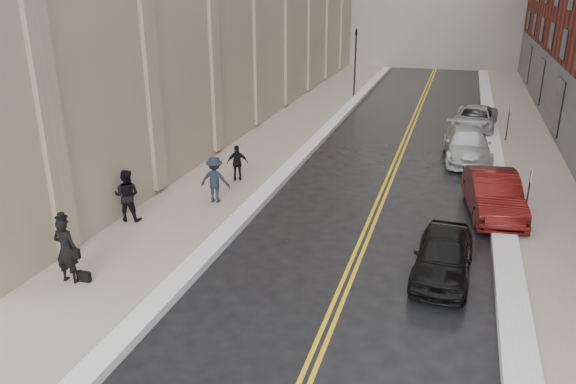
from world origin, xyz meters
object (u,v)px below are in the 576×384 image
Objects in this scene: car_maroon at (493,194)px; pedestrian_c at (237,163)px; car_silver_near at (467,145)px; car_silver_far at (475,119)px; pedestrian_b at (215,180)px; pedestrian_main at (66,250)px; car_black at (443,255)px; pedestrian_a at (127,195)px.

pedestrian_c is at bearing 169.54° from car_maroon.
car_silver_near is 6.22m from car_silver_far.
car_maroon is at bearing -173.67° from pedestrian_b.
pedestrian_main reaches higher than pedestrian_b.
pedestrian_b is (1.49, 7.17, -0.09)m from pedestrian_main.
pedestrian_b reaches higher than car_maroon.
car_black is 11.32m from pedestrian_a.
pedestrian_c is at bearing -97.87° from pedestrian_main.
car_silver_near is 3.34× the size of pedestrian_c.
car_silver_far is 18.55m from pedestrian_b.
pedestrian_main is 1.28× the size of pedestrian_c.
car_maroon is 2.56× the size of pedestrian_a.
car_maroon reaches higher than car_silver_near.
car_maroon is 13.42m from car_silver_far.
car_silver_near is at bearing -145.33° from pedestrian_a.
car_silver_far is at bearing -128.09° from pedestrian_b.
pedestrian_main is (-10.47, -3.80, 0.47)m from car_black.
pedestrian_main is (-11.46, -22.80, 0.45)m from car_silver_far.
car_maroon is 2.44× the size of pedestrian_main.
car_silver_near is (0.59, 12.79, 0.07)m from car_black.
pedestrian_a reaches higher than car_maroon.
pedestrian_b is (-10.58, -2.22, 0.26)m from car_maroon.
pedestrian_a is 5.79m from pedestrian_c.
pedestrian_main is at bearing 89.58° from pedestrian_a.
car_silver_far is 2.68× the size of pedestrian_a.
car_silver_far is at bearing -150.49° from pedestrian_c.
pedestrian_a is (-12.89, -4.88, 0.30)m from car_maroon.
pedestrian_main is at bearing -157.36° from car_black.
pedestrian_a is at bearing -118.38° from car_silver_far.
pedestrian_a is (-0.83, 4.51, -0.05)m from pedestrian_main.
pedestrian_b is at bearing -176.05° from car_maroon.
pedestrian_main is 7.32m from pedestrian_b.
pedestrian_c is (-10.10, -12.93, 0.22)m from car_silver_far.
pedestrian_a is 1.22× the size of pedestrian_c.
car_silver_far is 25.52m from pedestrian_main.
pedestrian_b reaches higher than car_silver_near.
car_silver_near is at bearing 90.07° from car_black.
car_maroon is 0.95× the size of car_silver_far.
car_silver_near is (-1.01, 7.20, -0.05)m from car_maroon.
pedestrian_c is at bearing 149.01° from car_black.
car_silver_near is 19.93m from pedestrian_main.
pedestrian_c is at bearing -122.47° from car_silver_far.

